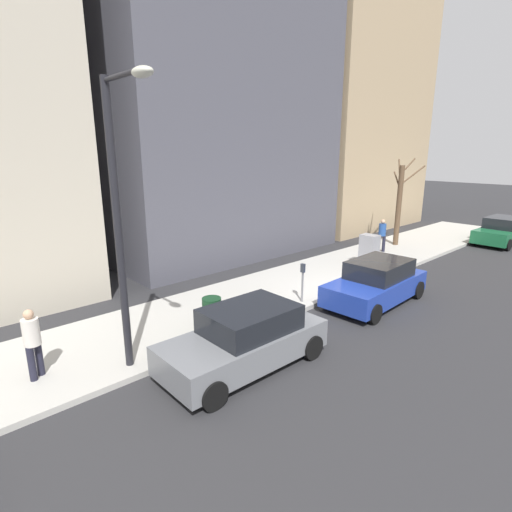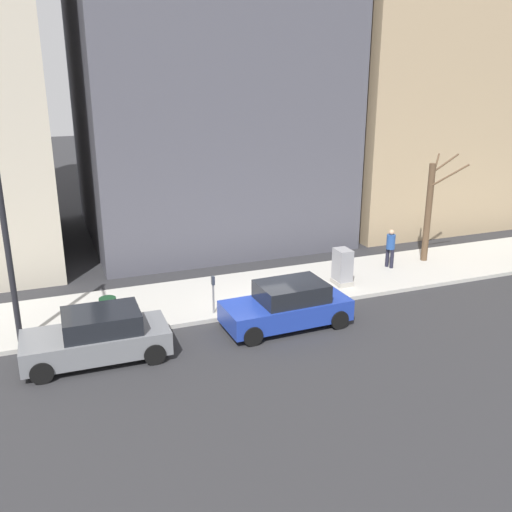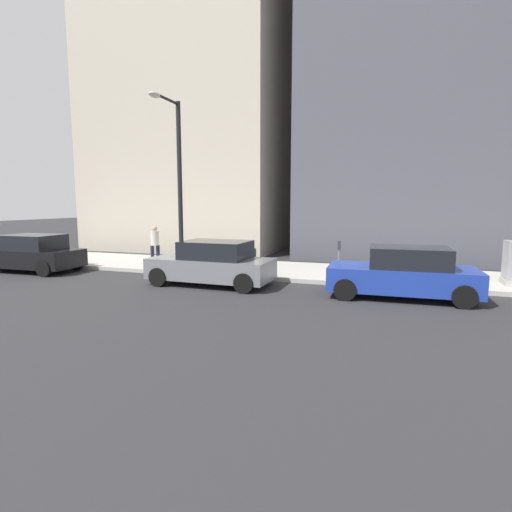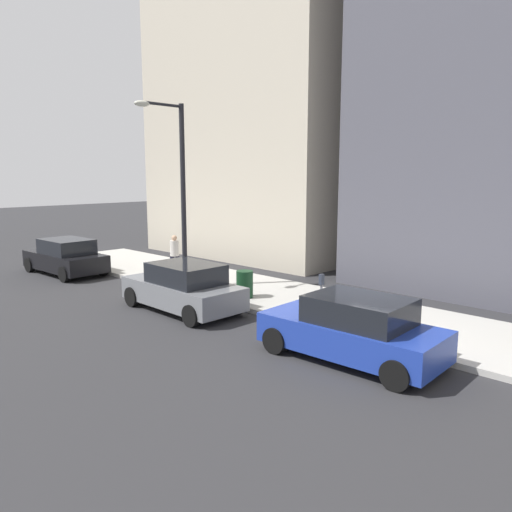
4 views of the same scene
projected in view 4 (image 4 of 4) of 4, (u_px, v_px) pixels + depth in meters
name	position (u px, v px, depth m)	size (l,w,h in m)	color
ground_plane	(368.00, 345.00, 12.48)	(120.00, 120.00, 0.00)	#2B2B2D
sidewalk	(407.00, 325.00, 13.89)	(4.00, 36.00, 0.15)	#B2AFA8
parked_car_blue	(353.00, 329.00, 11.39)	(2.05, 4.26, 1.52)	#1E389E
parked_car_grey	(183.00, 288.00, 15.52)	(1.98, 4.23, 1.52)	slate
parked_car_black	(66.00, 257.00, 21.24)	(2.05, 4.26, 1.52)	black
parking_meter	(321.00, 292.00, 13.89)	(0.14, 0.10, 1.35)	slate
streetlamp	(177.00, 180.00, 17.56)	(1.97, 0.32, 6.50)	black
trash_bin	(245.00, 284.00, 16.67)	(0.56, 0.56, 0.90)	#14381E
pedestrian_midblock	(175.00, 253.00, 20.10)	(0.36, 0.36, 1.66)	#1E1E2D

